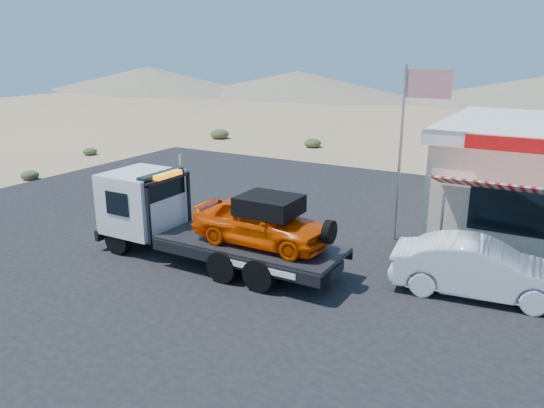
# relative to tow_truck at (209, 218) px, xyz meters

# --- Properties ---
(ground) EXTENTS (120.00, 120.00, 0.00)m
(ground) POSITION_rel_tow_truck_xyz_m (-0.25, 0.38, -1.46)
(ground) COLOR #967955
(ground) RESTS_ON ground
(asphalt_lot) EXTENTS (32.00, 24.00, 0.02)m
(asphalt_lot) POSITION_rel_tow_truck_xyz_m (1.75, 3.38, -1.45)
(asphalt_lot) COLOR black
(asphalt_lot) RESTS_ON ground
(tow_truck) EXTENTS (8.10, 2.40, 2.71)m
(tow_truck) POSITION_rel_tow_truck_xyz_m (0.00, 0.00, 0.00)
(tow_truck) COLOR black
(tow_truck) RESTS_ON asphalt_lot
(white_sedan) EXTENTS (4.83, 2.22, 1.54)m
(white_sedan) POSITION_rel_tow_truck_xyz_m (7.76, 1.73, -0.67)
(white_sedan) COLOR silver
(white_sedan) RESTS_ON asphalt_lot
(flagpole) EXTENTS (1.55, 0.10, 6.00)m
(flagpole) POSITION_rel_tow_truck_xyz_m (4.68, 4.88, 2.31)
(flagpole) COLOR #99999E
(flagpole) RESTS_ON asphalt_lot
(desert_scrub) EXTENTS (23.48, 31.22, 0.75)m
(desert_scrub) POSITION_rel_tow_truck_xyz_m (-12.94, 10.55, -1.15)
(desert_scrub) COLOR #2F3D21
(desert_scrub) RESTS_ON ground
(distant_hills) EXTENTS (126.00, 48.00, 4.20)m
(distant_hills) POSITION_rel_tow_truck_xyz_m (-10.02, 55.52, 0.43)
(distant_hills) COLOR #726B59
(distant_hills) RESTS_ON ground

